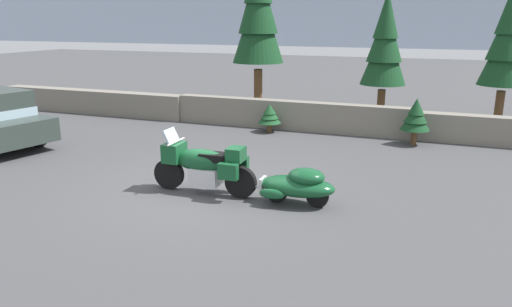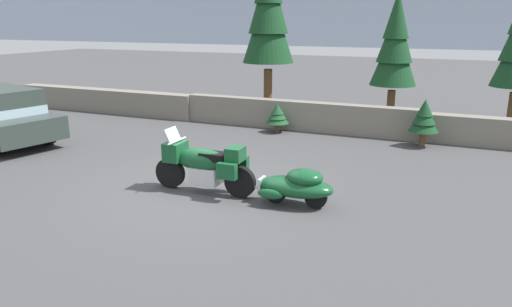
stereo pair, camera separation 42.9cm
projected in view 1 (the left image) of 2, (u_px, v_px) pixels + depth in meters
The scene contains 9 objects.
ground_plane at pixel (201, 190), 10.43m from camera, with size 80.00×80.00×0.00m, color #424244.
stone_guard_wall at pixel (272, 115), 16.32m from camera, with size 24.00×0.63×0.95m.
touring_motorcycle at pixel (203, 165), 10.08m from camera, with size 2.31×0.77×1.33m.
car_shaped_trailer at pixel (298, 185), 9.49m from camera, with size 2.21×0.79×0.76m.
pine_tree_tall at pixel (258, 9), 17.14m from camera, with size 1.84×1.84×6.20m.
pine_tree_secondary at pixel (508, 39), 14.90m from camera, with size 1.53×1.53×4.71m.
pine_tree_far_right at pixel (385, 43), 15.70m from camera, with size 1.48×1.48×4.48m.
pine_sapling_near at pixel (270, 115), 15.64m from camera, with size 0.75×0.75×0.92m.
pine_sapling_farther at pixel (416, 116), 13.97m from camera, with size 0.84×0.84×1.37m.
Camera 1 is at (4.61, -8.78, 3.53)m, focal length 34.07 mm.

